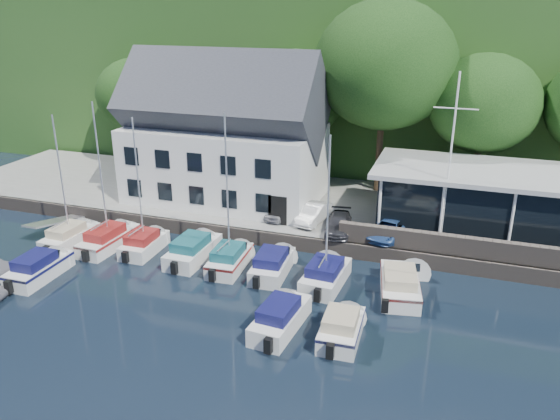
{
  "coord_description": "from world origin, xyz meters",
  "views": [
    {
      "loc": [
        9.56,
        -19.78,
        15.05
      ],
      "look_at": [
        -0.15,
        9.0,
        3.45
      ],
      "focal_mm": 35.0,
      "sensor_mm": 36.0,
      "label": 1
    }
  ],
  "objects_px": {
    "boat_r1_2": "(139,188)",
    "car_blue": "(389,228)",
    "car_white": "(314,213)",
    "boat_r2_4": "(341,325)",
    "club_pavilion": "(476,199)",
    "boat_r2_3": "(280,315)",
    "boat_r1_4": "(227,198)",
    "boat_r1_7": "(400,281)",
    "harbor_building": "(225,142)",
    "flagpole": "(450,161)",
    "boat_r1_1": "(102,181)",
    "boat_r2_0": "(39,266)",
    "boat_r1_5": "(272,262)",
    "boat_r1_6": "(328,208)",
    "boat_r1_3": "(193,248)",
    "car_dgrey": "(339,224)",
    "car_silver": "(280,210)",
    "boat_r1_0": "(62,183)"
  },
  "relations": [
    {
      "from": "boat_r1_6",
      "to": "boat_r1_1",
      "type": "bearing_deg",
      "value": -178.13
    },
    {
      "from": "boat_r1_4",
      "to": "boat_r1_7",
      "type": "distance_m",
      "value": 10.78
    },
    {
      "from": "harbor_building",
      "to": "flagpole",
      "type": "bearing_deg",
      "value": -12.06
    },
    {
      "from": "car_dgrey",
      "to": "boat_r2_3",
      "type": "height_order",
      "value": "car_dgrey"
    },
    {
      "from": "car_dgrey",
      "to": "boat_r1_7",
      "type": "xyz_separation_m",
      "value": [
        4.65,
        -5.12,
        -0.81
      ]
    },
    {
      "from": "boat_r1_0",
      "to": "boat_r1_1",
      "type": "distance_m",
      "value": 2.8
    },
    {
      "from": "club_pavilion",
      "to": "boat_r2_3",
      "type": "distance_m",
      "value": 16.64
    },
    {
      "from": "harbor_building",
      "to": "boat_r2_0",
      "type": "xyz_separation_m",
      "value": [
        -5.76,
        -13.9,
        -4.58
      ]
    },
    {
      "from": "boat_r2_0",
      "to": "boat_r2_3",
      "type": "height_order",
      "value": "boat_r2_3"
    },
    {
      "from": "harbor_building",
      "to": "boat_r1_7",
      "type": "xyz_separation_m",
      "value": [
        14.33,
        -9.09,
        -4.6
      ]
    },
    {
      "from": "boat_r1_2",
      "to": "boat_r1_5",
      "type": "xyz_separation_m",
      "value": [
        8.79,
        -0.2,
        -3.63
      ]
    },
    {
      "from": "car_white",
      "to": "boat_r2_0",
      "type": "relative_size",
      "value": 0.62
    },
    {
      "from": "harbor_building",
      "to": "boat_r1_1",
      "type": "bearing_deg",
      "value": -116.2
    },
    {
      "from": "boat_r1_2",
      "to": "boat_r2_3",
      "type": "distance_m",
      "value": 12.93
    },
    {
      "from": "boat_r1_5",
      "to": "boat_r2_0",
      "type": "relative_size",
      "value": 1.0
    },
    {
      "from": "boat_r1_2",
      "to": "boat_r1_6",
      "type": "distance_m",
      "value": 12.12
    },
    {
      "from": "car_dgrey",
      "to": "boat_r1_3",
      "type": "distance_m",
      "value": 9.47
    },
    {
      "from": "boat_r2_0",
      "to": "car_silver",
      "type": "bearing_deg",
      "value": 44.12
    },
    {
      "from": "flagpole",
      "to": "boat_r1_4",
      "type": "xyz_separation_m",
      "value": [
        -11.9,
        -5.77,
        -1.7
      ]
    },
    {
      "from": "boat_r1_7",
      "to": "boat_r2_4",
      "type": "bearing_deg",
      "value": -121.61
    },
    {
      "from": "car_white",
      "to": "boat_r1_1",
      "type": "relative_size",
      "value": 0.41
    },
    {
      "from": "boat_r1_5",
      "to": "boat_r2_3",
      "type": "relative_size",
      "value": 0.97
    },
    {
      "from": "boat_r1_6",
      "to": "car_silver",
      "type": "bearing_deg",
      "value": 130.31
    },
    {
      "from": "harbor_building",
      "to": "boat_r2_0",
      "type": "distance_m",
      "value": 15.73
    },
    {
      "from": "harbor_building",
      "to": "boat_r1_4",
      "type": "distance_m",
      "value": 10.17
    },
    {
      "from": "boat_r1_4",
      "to": "boat_r2_3",
      "type": "height_order",
      "value": "boat_r1_4"
    },
    {
      "from": "car_white",
      "to": "boat_r2_3",
      "type": "height_order",
      "value": "car_white"
    },
    {
      "from": "boat_r2_0",
      "to": "boat_r2_3",
      "type": "distance_m",
      "value": 14.98
    },
    {
      "from": "boat_r1_2",
      "to": "boat_r1_6",
      "type": "relative_size",
      "value": 0.93
    },
    {
      "from": "boat_r2_0",
      "to": "club_pavilion",
      "type": "bearing_deg",
      "value": 28.25
    },
    {
      "from": "boat_r2_4",
      "to": "car_blue",
      "type": "bearing_deg",
      "value": 84.0
    },
    {
      "from": "boat_r1_1",
      "to": "boat_r1_5",
      "type": "height_order",
      "value": "boat_r1_1"
    },
    {
      "from": "car_dgrey",
      "to": "boat_r1_3",
      "type": "bearing_deg",
      "value": -156.73
    },
    {
      "from": "flagpole",
      "to": "boat_r1_2",
      "type": "height_order",
      "value": "flagpole"
    },
    {
      "from": "flagpole",
      "to": "boat_r2_0",
      "type": "relative_size",
      "value": 1.74
    },
    {
      "from": "boat_r1_0",
      "to": "boat_r1_5",
      "type": "relative_size",
      "value": 1.43
    },
    {
      "from": "boat_r1_7",
      "to": "boat_r2_3",
      "type": "relative_size",
      "value": 1.08
    },
    {
      "from": "harbor_building",
      "to": "boat_r1_7",
      "type": "height_order",
      "value": "harbor_building"
    },
    {
      "from": "flagpole",
      "to": "boat_r2_4",
      "type": "bearing_deg",
      "value": -109.62
    },
    {
      "from": "car_silver",
      "to": "flagpole",
      "type": "distance_m",
      "value": 11.87
    },
    {
      "from": "boat_r1_2",
      "to": "boat_r2_4",
      "type": "bearing_deg",
      "value": -23.0
    },
    {
      "from": "car_white",
      "to": "boat_r2_4",
      "type": "height_order",
      "value": "car_white"
    },
    {
      "from": "boat_r2_0",
      "to": "car_dgrey",
      "type": "bearing_deg",
      "value": 31.59
    },
    {
      "from": "harbor_building",
      "to": "boat_r1_3",
      "type": "bearing_deg",
      "value": -79.78
    },
    {
      "from": "boat_r1_6",
      "to": "boat_r1_2",
      "type": "bearing_deg",
      "value": -179.17
    },
    {
      "from": "boat_r1_1",
      "to": "boat_r1_5",
      "type": "distance_m",
      "value": 11.99
    },
    {
      "from": "boat_r1_4",
      "to": "boat_r2_0",
      "type": "distance_m",
      "value": 11.65
    },
    {
      "from": "boat_r1_5",
      "to": "boat_r1_1",
      "type": "bearing_deg",
      "value": 176.28
    },
    {
      "from": "boat_r1_2",
      "to": "car_blue",
      "type": "bearing_deg",
      "value": 17.18
    },
    {
      "from": "boat_r1_5",
      "to": "boat_r1_6",
      "type": "xyz_separation_m",
      "value": [
        3.31,
        -0.33,
        3.94
      ]
    }
  ]
}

